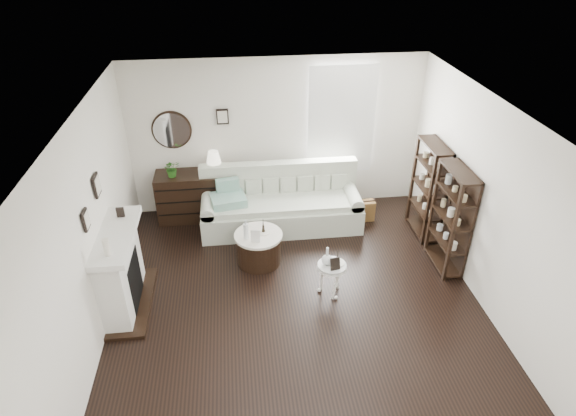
{
  "coord_description": "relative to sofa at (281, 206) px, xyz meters",
  "views": [
    {
      "loc": [
        -0.72,
        -4.92,
        4.55
      ],
      "look_at": [
        -0.04,
        0.8,
        1.08
      ],
      "focal_mm": 30.0,
      "sensor_mm": 36.0,
      "label": 1
    }
  ],
  "objects": [
    {
      "name": "room",
      "position": [
        0.74,
        0.62,
        1.25
      ],
      "size": [
        5.5,
        5.5,
        5.5
      ],
      "color": "black",
      "rests_on": "ground"
    },
    {
      "name": "fireplace",
      "position": [
        -2.3,
        -1.78,
        0.2
      ],
      "size": [
        0.5,
        1.4,
        1.84
      ],
      "color": "white",
      "rests_on": "ground"
    },
    {
      "name": "shelf_unit_far",
      "position": [
        2.34,
        -0.53,
        0.46
      ],
      "size": [
        0.3,
        0.8,
        1.6
      ],
      "color": "black",
      "rests_on": "ground"
    },
    {
      "name": "shelf_unit_near",
      "position": [
        2.34,
        -1.43,
        0.46
      ],
      "size": [
        0.3,
        0.8,
        1.6
      ],
      "color": "black",
      "rests_on": "ground"
    },
    {
      "name": "sofa",
      "position": [
        0.0,
        0.0,
        0.0
      ],
      "size": [
        2.67,
        0.93,
        1.04
      ],
      "color": "#B7BFAA",
      "rests_on": "ground"
    },
    {
      "name": "quilt",
      "position": [
        -0.87,
        -0.13,
        0.26
      ],
      "size": [
        0.62,
        0.54,
        0.14
      ],
      "primitive_type": "cube",
      "rotation": [
        0.0,
        0.0,
        0.17
      ],
      "color": "#258965",
      "rests_on": "sofa"
    },
    {
      "name": "suitcase",
      "position": [
        1.36,
        -0.07,
        -0.16
      ],
      "size": [
        0.56,
        0.23,
        0.37
      ],
      "primitive_type": "cube",
      "rotation": [
        0.0,
        0.0,
        0.08
      ],
      "color": "brown",
      "rests_on": "ground"
    },
    {
      "name": "dresser",
      "position": [
        -1.45,
        0.39,
        0.08
      ],
      "size": [
        1.28,
        0.55,
        0.85
      ],
      "color": "black",
      "rests_on": "ground"
    },
    {
      "name": "table_lamp",
      "position": [
        -1.08,
        0.39,
        0.71
      ],
      "size": [
        0.3,
        0.3,
        0.39
      ],
      "primitive_type": null,
      "rotation": [
        0.0,
        0.0,
        -0.24
      ],
      "color": "beige",
      "rests_on": "dresser"
    },
    {
      "name": "potted_plant",
      "position": [
        -1.77,
        0.33,
        0.66
      ],
      "size": [
        0.33,
        0.3,
        0.29
      ],
      "primitive_type": "imported",
      "rotation": [
        0.0,
        0.0,
        0.35
      ],
      "color": "#29631C",
      "rests_on": "dresser"
    },
    {
      "name": "drum_table",
      "position": [
        -0.44,
        -1.05,
        -0.09
      ],
      "size": [
        0.73,
        0.73,
        0.51
      ],
      "rotation": [
        0.0,
        0.0,
        0.23
      ],
      "color": "black",
      "rests_on": "ground"
    },
    {
      "name": "pedestal_table",
      "position": [
        0.51,
        -1.88,
        0.11
      ],
      "size": [
        0.41,
        0.41,
        0.49
      ],
      "rotation": [
        0.0,
        0.0,
        0.32
      ],
      "color": "white",
      "rests_on": "ground"
    },
    {
      "name": "eiffel_drum",
      "position": [
        -0.36,
        -0.99,
        0.26
      ],
      "size": [
        0.14,
        0.14,
        0.21
      ],
      "primitive_type": null,
      "rotation": [
        0.0,
        0.0,
        0.16
      ],
      "color": "black",
      "rests_on": "drum_table"
    },
    {
      "name": "bottle_drum",
      "position": [
        -0.63,
        -1.13,
        0.31
      ],
      "size": [
        0.07,
        0.07,
        0.31
      ],
      "primitive_type": "cylinder",
      "color": "silver",
      "rests_on": "drum_table"
    },
    {
      "name": "card_frame_drum",
      "position": [
        -0.5,
        -1.23,
        0.25
      ],
      "size": [
        0.15,
        0.08,
        0.18
      ],
      "primitive_type": "cube",
      "rotation": [
        -0.21,
        0.0,
        -0.17
      ],
      "color": "silver",
      "rests_on": "drum_table"
    },
    {
      "name": "eiffel_ped",
      "position": [
        0.59,
        -1.85,
        0.24
      ],
      "size": [
        0.11,
        0.11,
        0.19
      ],
      "primitive_type": null,
      "rotation": [
        0.0,
        0.0,
        0.05
      ],
      "color": "black",
      "rests_on": "pedestal_table"
    },
    {
      "name": "flask_ped",
      "position": [
        0.44,
        -1.86,
        0.29
      ],
      "size": [
        0.15,
        0.15,
        0.28
      ],
      "primitive_type": null,
      "color": "silver",
      "rests_on": "pedestal_table"
    },
    {
      "name": "card_frame_ped",
      "position": [
        0.53,
        -1.99,
        0.24
      ],
      "size": [
        0.15,
        0.08,
        0.18
      ],
      "primitive_type": "cube",
      "rotation": [
        -0.21,
        0.0,
        0.2
      ],
      "color": "black",
      "rests_on": "pedestal_table"
    }
  ]
}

